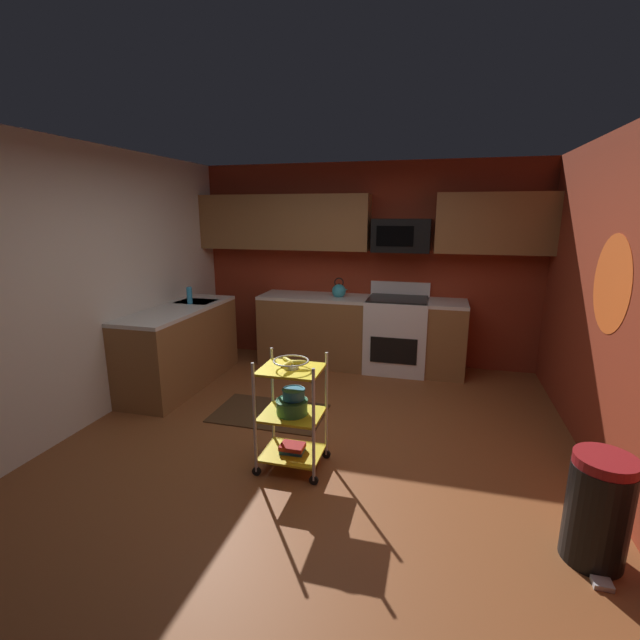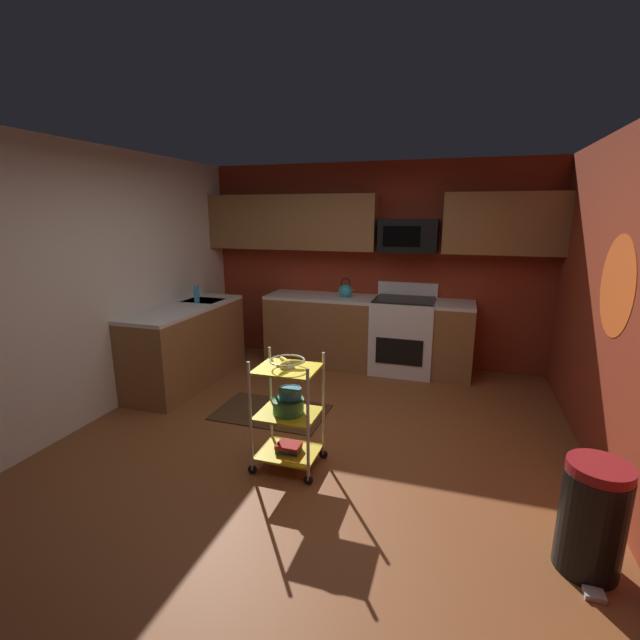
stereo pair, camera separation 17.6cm
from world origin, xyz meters
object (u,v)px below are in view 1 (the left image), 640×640
(book_stack, at_px, (292,448))
(dish_soap_bottle, at_px, (189,295))
(trash_can, at_px, (598,509))
(kettle, at_px, (339,291))
(microwave, at_px, (401,235))
(fruit_bowl, at_px, (291,362))
(mixing_bowl_small, at_px, (294,394))
(mixing_bowl_large, at_px, (292,406))
(oven_range, at_px, (396,334))
(rolling_cart, at_px, (292,414))

(book_stack, relative_size, dish_soap_bottle, 0.95)
(trash_can, bearing_deg, kettle, 126.41)
(microwave, relative_size, fruit_bowl, 2.57)
(kettle, bearing_deg, mixing_bowl_small, -85.41)
(dish_soap_bottle, bearing_deg, book_stack, -41.44)
(mixing_bowl_large, xyz_separation_m, kettle, (-0.19, 2.49, 0.48))
(mixing_bowl_large, height_order, kettle, kettle)
(oven_range, relative_size, dish_soap_bottle, 5.50)
(book_stack, xyz_separation_m, dish_soap_bottle, (-1.80, 1.59, 0.86))
(fruit_bowl, distance_m, book_stack, 0.71)
(fruit_bowl, relative_size, book_stack, 1.43)
(kettle, height_order, dish_soap_bottle, kettle)
(mixing_bowl_small, height_order, kettle, kettle)
(microwave, relative_size, kettle, 2.65)
(microwave, relative_size, trash_can, 1.06)
(mixing_bowl_small, xyz_separation_m, trash_can, (1.98, -0.49, -0.29))
(book_stack, bearing_deg, microwave, 77.73)
(book_stack, bearing_deg, fruit_bowl, 90.00)
(oven_range, relative_size, fruit_bowl, 4.04)
(microwave, distance_m, trash_can, 3.65)
(kettle, bearing_deg, microwave, 8.21)
(rolling_cart, distance_m, mixing_bowl_small, 0.17)
(trash_can, bearing_deg, rolling_cart, 166.82)
(mixing_bowl_small, relative_size, trash_can, 0.28)
(microwave, bearing_deg, oven_range, -89.74)
(kettle, bearing_deg, oven_range, 0.29)
(mixing_bowl_large, bearing_deg, kettle, 94.34)
(mixing_bowl_small, bearing_deg, oven_range, 77.38)
(mixing_bowl_large, distance_m, dish_soap_bottle, 2.46)
(book_stack, height_order, trash_can, trash_can)
(fruit_bowl, bearing_deg, mixing_bowl_small, 58.70)
(rolling_cart, xyz_separation_m, mixing_bowl_large, (0.00, -0.00, 0.07))
(oven_range, height_order, fruit_bowl, oven_range)
(book_stack, bearing_deg, kettle, 94.29)
(oven_range, distance_m, book_stack, 2.58)
(book_stack, bearing_deg, dish_soap_bottle, 138.56)
(oven_range, relative_size, kettle, 4.17)
(microwave, height_order, rolling_cart, microwave)
(oven_range, xyz_separation_m, mixing_bowl_small, (-0.55, -2.47, 0.14))
(rolling_cart, xyz_separation_m, dish_soap_bottle, (-1.80, 1.59, 0.57))
(mixing_bowl_large, distance_m, mixing_bowl_small, 0.10)
(mixing_bowl_large, xyz_separation_m, mixing_bowl_small, (0.01, 0.02, 0.10))
(oven_range, relative_size, mixing_bowl_small, 6.04)
(mixing_bowl_small, distance_m, book_stack, 0.46)
(oven_range, distance_m, kettle, 0.91)
(trash_can, bearing_deg, mixing_bowl_small, 166.23)
(book_stack, xyz_separation_m, kettle, (-0.19, 2.49, 0.83))
(oven_range, distance_m, fruit_bowl, 2.59)
(dish_soap_bottle, xyz_separation_m, trash_can, (3.79, -2.06, -0.69))
(mixing_bowl_large, relative_size, mixing_bowl_small, 1.38)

